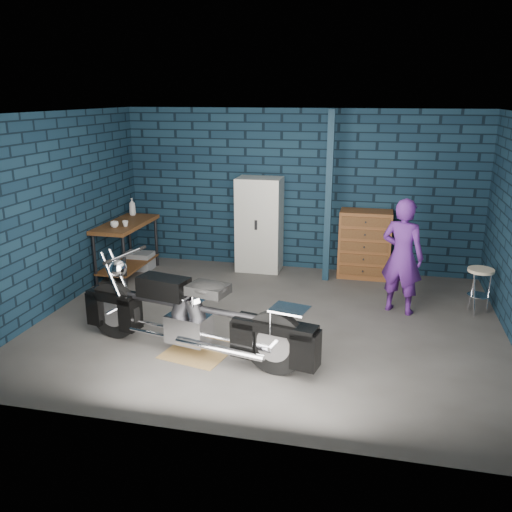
{
  "coord_description": "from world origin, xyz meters",
  "views": [
    {
      "loc": [
        1.31,
        -6.48,
        2.92
      ],
      "look_at": [
        -0.24,
        0.3,
        0.83
      ],
      "focal_mm": 38.0,
      "sensor_mm": 36.0,
      "label": 1
    }
  ],
  "objects": [
    {
      "name": "ground",
      "position": [
        0.0,
        0.0,
        0.0
      ],
      "size": [
        6.0,
        6.0,
        0.0
      ],
      "primitive_type": "plane",
      "color": "#4F4C4A",
      "rests_on": "ground"
    },
    {
      "name": "storage_bin",
      "position": [
        -2.66,
        1.79,
        0.15
      ],
      "size": [
        0.47,
        0.34,
        0.29
      ],
      "primitive_type": "cube",
      "color": "gray",
      "rests_on": "ground"
    },
    {
      "name": "bottle",
      "position": [
        -2.81,
        1.97,
        1.06
      ],
      "size": [
        0.11,
        0.11,
        0.3
      ],
      "primitive_type": "imported",
      "rotation": [
        0.0,
        0.0,
        0.0
      ],
      "color": "gray",
      "rests_on": "workbench"
    },
    {
      "name": "person",
      "position": [
        1.68,
        0.82,
        0.8
      ],
      "size": [
        0.69,
        0.58,
        1.6
      ],
      "primitive_type": "imported",
      "rotation": [
        0.0,
        0.0,
        2.76
      ],
      "color": "#54217B",
      "rests_on": "ground"
    },
    {
      "name": "cup_b",
      "position": [
        -2.56,
        1.17,
        0.96
      ],
      "size": [
        0.12,
        0.12,
        0.09
      ],
      "primitive_type": "imported",
      "rotation": [
        0.0,
        0.0,
        0.32
      ],
      "color": "beige",
      "rests_on": "workbench"
    },
    {
      "name": "support_post",
      "position": [
        0.55,
        1.95,
        1.35
      ],
      "size": [
        0.1,
        0.1,
        2.7
      ],
      "primitive_type": "cube",
      "color": "#122839",
      "rests_on": "ground"
    },
    {
      "name": "motorcycle",
      "position": [
        -0.66,
        -1.07,
        0.56
      ],
      "size": [
        2.64,
        1.22,
        1.12
      ],
      "primitive_type": null,
      "rotation": [
        0.0,
        0.0,
        -0.21
      ],
      "color": "black",
      "rests_on": "ground"
    },
    {
      "name": "locker",
      "position": [
        -0.62,
        2.23,
        0.79
      ],
      "size": [
        0.74,
        0.53,
        1.59
      ],
      "primitive_type": "cube",
      "color": "beige",
      "rests_on": "ground"
    },
    {
      "name": "cup_a",
      "position": [
        -2.69,
        1.06,
        0.96
      ],
      "size": [
        0.15,
        0.15,
        0.1
      ],
      "primitive_type": "imported",
      "rotation": [
        0.0,
        0.0,
        -0.26
      ],
      "color": "beige",
      "rests_on": "workbench"
    },
    {
      "name": "tool_chest",
      "position": [
        1.14,
        2.23,
        0.56
      ],
      "size": [
        0.83,
        0.46,
        1.11
      ],
      "primitive_type": "cube",
      "color": "brown",
      "rests_on": "ground"
    },
    {
      "name": "workbench",
      "position": [
        -2.68,
        1.42,
        0.46
      ],
      "size": [
        0.6,
        1.4,
        0.91
      ],
      "primitive_type": "cube",
      "color": "brown",
      "rests_on": "ground"
    },
    {
      "name": "drip_mat",
      "position": [
        -0.66,
        -1.07,
        0.0
      ],
      "size": [
        0.82,
        0.68,
        0.01
      ],
      "primitive_type": "cube",
      "rotation": [
        0.0,
        0.0,
        -0.21
      ],
      "color": "brown",
      "rests_on": "ground"
    },
    {
      "name": "shop_stool",
      "position": [
        2.74,
        1.01,
        0.32
      ],
      "size": [
        0.37,
        0.37,
        0.64
      ],
      "primitive_type": null,
      "rotation": [
        0.0,
        0.0,
        -0.05
      ],
      "color": "beige",
      "rests_on": "ground"
    },
    {
      "name": "room_walls",
      "position": [
        0.0,
        0.55,
        1.9
      ],
      "size": [
        6.02,
        5.01,
        2.71
      ],
      "color": "#0F2233",
      "rests_on": "ground"
    }
  ]
}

